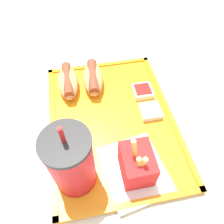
# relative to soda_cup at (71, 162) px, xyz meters

# --- Properties ---
(ground_plane) EXTENTS (8.00, 8.00, 0.00)m
(ground_plane) POSITION_rel_soda_cup_xyz_m (0.09, -0.08, -0.83)
(ground_plane) COLOR gray
(dining_table) EXTENTS (1.47, 1.18, 0.75)m
(dining_table) POSITION_rel_soda_cup_xyz_m (0.09, -0.08, -0.46)
(dining_table) COLOR beige
(dining_table) RESTS_ON ground_plane
(food_tray) EXTENTS (0.40, 0.29, 0.01)m
(food_tray) POSITION_rel_soda_cup_xyz_m (0.12, -0.10, -0.08)
(food_tray) COLOR orange
(food_tray) RESTS_ON dining_table
(paper_napkin) EXTENTS (0.16, 0.14, 0.00)m
(paper_napkin) POSITION_rel_soda_cup_xyz_m (-0.01, -0.12, -0.07)
(paper_napkin) COLOR white
(paper_napkin) RESTS_ON food_tray
(soda_cup) EXTENTS (0.08, 0.08, 0.18)m
(soda_cup) POSITION_rel_soda_cup_xyz_m (0.00, 0.00, 0.00)
(soda_cup) COLOR red
(soda_cup) RESTS_ON food_tray
(hot_dog_far) EXTENTS (0.12, 0.05, 0.04)m
(hot_dog_far) POSITION_rel_soda_cup_xyz_m (0.25, -0.00, -0.05)
(hot_dog_far) COLOR tan
(hot_dog_far) RESTS_ON food_tray
(hot_dog_near) EXTENTS (0.12, 0.06, 0.04)m
(hot_dog_near) POSITION_rel_soda_cup_xyz_m (0.25, -0.07, -0.05)
(hot_dog_near) COLOR tan
(hot_dog_near) RESTS_ON food_tray
(fries_carton) EXTENTS (0.07, 0.06, 0.11)m
(fries_carton) POSITION_rel_soda_cup_xyz_m (-0.01, -0.12, -0.04)
(fries_carton) COLOR red
(fries_carton) RESTS_ON food_tray
(sauce_cup_mayo) EXTENTS (0.05, 0.05, 0.02)m
(sauce_cup_mayo) POSITION_rel_soda_cup_xyz_m (0.12, -0.19, -0.06)
(sauce_cup_mayo) COLOR silver
(sauce_cup_mayo) RESTS_ON food_tray
(sauce_cup_ketchup) EXTENTS (0.05, 0.05, 0.02)m
(sauce_cup_ketchup) POSITION_rel_soda_cup_xyz_m (0.19, -0.19, -0.06)
(sauce_cup_ketchup) COLOR silver
(sauce_cup_ketchup) RESTS_ON food_tray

